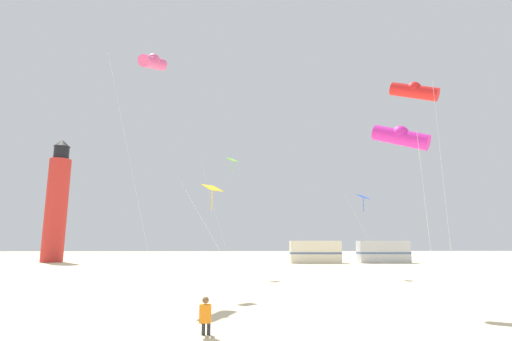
{
  "coord_description": "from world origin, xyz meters",
  "views": [
    {
      "loc": [
        0.61,
        -7.21,
        2.79
      ],
      "look_at": [
        1.27,
        11.89,
        6.29
      ],
      "focal_mm": 27.05,
      "sensor_mm": 36.0,
      "label": 1
    }
  ],
  "objects_px": {
    "kite_tube_magenta": "(400,137)",
    "rv_van_cream": "(315,252)",
    "kite_flyer_standing": "(206,315)",
    "kite_tube_rainbow": "(153,62)",
    "kite_diamond_blue": "(363,199)",
    "kite_diamond_lime": "(231,164)",
    "rv_van_silver": "(383,252)",
    "kite_diamond_gold": "(212,191)",
    "lighthouse_distant": "(57,203)",
    "kite_tube_scarlet": "(414,91)"
  },
  "relations": [
    {
      "from": "kite_flyer_standing",
      "to": "lighthouse_distant",
      "type": "distance_m",
      "value": 48.63
    },
    {
      "from": "lighthouse_distant",
      "to": "rv_van_cream",
      "type": "bearing_deg",
      "value": -5.57
    },
    {
      "from": "kite_flyer_standing",
      "to": "lighthouse_distant",
      "type": "xyz_separation_m",
      "value": [
        -24.36,
        41.46,
        7.22
      ]
    },
    {
      "from": "kite_diamond_blue",
      "to": "kite_tube_magenta",
      "type": "relative_size",
      "value": 0.8
    },
    {
      "from": "kite_tube_rainbow",
      "to": "lighthouse_distant",
      "type": "relative_size",
      "value": 0.81
    },
    {
      "from": "kite_diamond_lime",
      "to": "rv_van_cream",
      "type": "xyz_separation_m",
      "value": [
        10.31,
        18.53,
        -7.7
      ]
    },
    {
      "from": "kite_diamond_lime",
      "to": "kite_diamond_blue",
      "type": "distance_m",
      "value": 11.14
    },
    {
      "from": "rv_van_cream",
      "to": "kite_tube_scarlet",
      "type": "bearing_deg",
      "value": -87.35
    },
    {
      "from": "kite_tube_magenta",
      "to": "rv_van_cream",
      "type": "distance_m",
      "value": 34.38
    },
    {
      "from": "rv_van_silver",
      "to": "kite_flyer_standing",
      "type": "bearing_deg",
      "value": -114.48
    },
    {
      "from": "kite_tube_rainbow",
      "to": "rv_van_cream",
      "type": "bearing_deg",
      "value": 63.57
    },
    {
      "from": "kite_diamond_gold",
      "to": "kite_tube_rainbow",
      "type": "bearing_deg",
      "value": 169.88
    },
    {
      "from": "lighthouse_distant",
      "to": "rv_van_cream",
      "type": "xyz_separation_m",
      "value": [
        34.76,
        -3.39,
        -6.45
      ]
    },
    {
      "from": "kite_diamond_gold",
      "to": "rv_van_silver",
      "type": "relative_size",
      "value": 0.88
    },
    {
      "from": "kite_flyer_standing",
      "to": "kite_tube_rainbow",
      "type": "height_order",
      "value": "kite_tube_rainbow"
    },
    {
      "from": "lighthouse_distant",
      "to": "rv_van_silver",
      "type": "distance_m",
      "value": 44.23
    },
    {
      "from": "kite_flyer_standing",
      "to": "kite_tube_rainbow",
      "type": "relative_size",
      "value": 0.09
    },
    {
      "from": "kite_diamond_blue",
      "to": "kite_flyer_standing",
      "type": "bearing_deg",
      "value": -120.3
    },
    {
      "from": "kite_diamond_gold",
      "to": "rv_van_silver",
      "type": "bearing_deg",
      "value": 56.61
    },
    {
      "from": "kite_diamond_lime",
      "to": "lighthouse_distant",
      "type": "bearing_deg",
      "value": 138.12
    },
    {
      "from": "lighthouse_distant",
      "to": "kite_tube_scarlet",
      "type": "bearing_deg",
      "value": -45.06
    },
    {
      "from": "kite_flyer_standing",
      "to": "kite_diamond_lime",
      "type": "xyz_separation_m",
      "value": [
        0.09,
        19.54,
        8.47
      ]
    },
    {
      "from": "kite_flyer_standing",
      "to": "kite_diamond_blue",
      "type": "distance_m",
      "value": 21.99
    },
    {
      "from": "kite_flyer_standing",
      "to": "kite_tube_scarlet",
      "type": "bearing_deg",
      "value": -145.32
    },
    {
      "from": "kite_diamond_blue",
      "to": "kite_diamond_gold",
      "type": "relative_size",
      "value": 1.13
    },
    {
      "from": "kite_diamond_blue",
      "to": "kite_diamond_lime",
      "type": "bearing_deg",
      "value": 173.88
    },
    {
      "from": "kite_tube_rainbow",
      "to": "rv_van_silver",
      "type": "xyz_separation_m",
      "value": [
        23.4,
        29.39,
        -11.54
      ]
    },
    {
      "from": "kite_tube_rainbow",
      "to": "rv_van_cream",
      "type": "relative_size",
      "value": 2.08
    },
    {
      "from": "kite_diamond_lime",
      "to": "kite_diamond_blue",
      "type": "xyz_separation_m",
      "value": [
        10.66,
        -1.14,
        -3.03
      ]
    },
    {
      "from": "kite_diamond_blue",
      "to": "kite_tube_magenta",
      "type": "height_order",
      "value": "kite_tube_magenta"
    },
    {
      "from": "kite_diamond_lime",
      "to": "kite_diamond_blue",
      "type": "height_order",
      "value": "kite_diamond_lime"
    },
    {
      "from": "kite_tube_magenta",
      "to": "kite_diamond_gold",
      "type": "height_order",
      "value": "kite_tube_magenta"
    },
    {
      "from": "kite_flyer_standing",
      "to": "kite_diamond_blue",
      "type": "relative_size",
      "value": 0.18
    },
    {
      "from": "kite_tube_rainbow",
      "to": "kite_diamond_blue",
      "type": "height_order",
      "value": "kite_tube_rainbow"
    },
    {
      "from": "kite_flyer_standing",
      "to": "kite_tube_magenta",
      "type": "height_order",
      "value": "kite_tube_magenta"
    },
    {
      "from": "kite_tube_magenta",
      "to": "rv_van_cream",
      "type": "xyz_separation_m",
      "value": [
        2.32,
        33.78,
        -5.97
      ]
    },
    {
      "from": "kite_tube_rainbow",
      "to": "kite_tube_magenta",
      "type": "distance_m",
      "value": 14.17
    },
    {
      "from": "kite_diamond_blue",
      "to": "kite_diamond_gold",
      "type": "bearing_deg",
      "value": -137.87
    },
    {
      "from": "kite_flyer_standing",
      "to": "kite_tube_magenta",
      "type": "relative_size",
      "value": 0.14
    },
    {
      "from": "kite_tube_rainbow",
      "to": "kite_diamond_blue",
      "type": "xyz_separation_m",
      "value": [
        14.88,
        9.56,
        -6.87
      ]
    },
    {
      "from": "kite_diamond_blue",
      "to": "kite_tube_magenta",
      "type": "distance_m",
      "value": 14.41
    },
    {
      "from": "kite_diamond_lime",
      "to": "rv_van_cream",
      "type": "distance_m",
      "value": 22.56
    },
    {
      "from": "rv_van_silver",
      "to": "kite_diamond_gold",
      "type": "bearing_deg",
      "value": -121.12
    },
    {
      "from": "kite_diamond_lime",
      "to": "lighthouse_distant",
      "type": "height_order",
      "value": "lighthouse_distant"
    },
    {
      "from": "kite_tube_scarlet",
      "to": "kite_diamond_lime",
      "type": "distance_m",
      "value": 16.18
    },
    {
      "from": "kite_tube_scarlet",
      "to": "kite_tube_magenta",
      "type": "relative_size",
      "value": 1.4
    },
    {
      "from": "kite_diamond_lime",
      "to": "kite_diamond_gold",
      "type": "distance_m",
      "value": 11.96
    },
    {
      "from": "kite_flyer_standing",
      "to": "kite_tube_rainbow",
      "type": "xyz_separation_m",
      "value": [
        -4.13,
        8.83,
        12.32
      ]
    },
    {
      "from": "kite_flyer_standing",
      "to": "kite_diamond_gold",
      "type": "relative_size",
      "value": 0.2
    },
    {
      "from": "kite_tube_rainbow",
      "to": "kite_diamond_lime",
      "type": "bearing_deg",
      "value": 68.47
    }
  ]
}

